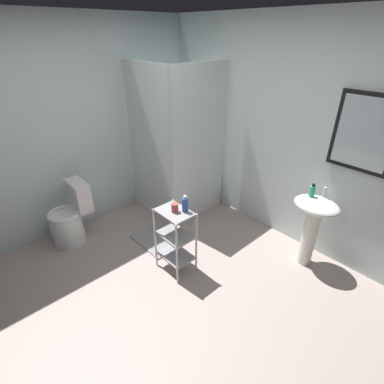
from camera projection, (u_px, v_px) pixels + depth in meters
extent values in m
cube|color=#A7958E|center=(162.00, 301.00, 2.84)|extent=(4.20, 4.20, 0.02)
cube|color=silver|center=(286.00, 135.00, 3.32)|extent=(4.20, 0.10, 2.50)
cube|color=black|center=(365.00, 133.00, 2.64)|extent=(0.56, 0.03, 0.72)
cube|color=silver|center=(364.00, 134.00, 2.63)|extent=(0.48, 0.01, 0.64)
cube|color=silver|center=(61.00, 132.00, 3.42)|extent=(0.10, 4.20, 2.50)
cube|color=white|center=(178.00, 199.00, 4.43)|extent=(0.90, 0.90, 0.10)
cube|color=silver|center=(149.00, 143.00, 3.68)|extent=(0.90, 0.02, 1.90)
cube|color=silver|center=(199.00, 144.00, 3.65)|extent=(0.02, 0.90, 1.90)
cylinder|color=silver|center=(171.00, 153.00, 3.39)|extent=(0.04, 0.04, 1.90)
cylinder|color=silver|center=(178.00, 196.00, 4.40)|extent=(0.08, 0.08, 0.00)
cylinder|color=white|center=(309.00, 237.00, 3.15)|extent=(0.15, 0.15, 0.68)
ellipsoid|color=white|center=(317.00, 206.00, 2.95)|extent=(0.46, 0.37, 0.13)
cylinder|color=silver|center=(325.00, 192.00, 2.97)|extent=(0.03, 0.03, 0.10)
cylinder|color=white|center=(68.00, 229.00, 3.52)|extent=(0.37, 0.37, 0.40)
torus|color=white|center=(64.00, 214.00, 3.42)|extent=(0.37, 0.37, 0.04)
cube|color=white|center=(79.00, 195.00, 3.47)|extent=(0.35, 0.17, 0.36)
cylinder|color=silver|center=(155.00, 239.00, 3.08)|extent=(0.02, 0.02, 0.74)
cylinder|color=silver|center=(177.00, 256.00, 2.85)|extent=(0.02, 0.02, 0.74)
cylinder|color=silver|center=(174.00, 229.00, 3.24)|extent=(0.02, 0.02, 0.74)
cylinder|color=silver|center=(196.00, 244.00, 3.00)|extent=(0.02, 0.02, 0.74)
cube|color=#99999E|center=(176.00, 255.00, 3.14)|extent=(0.36, 0.26, 0.02)
cube|color=#99999E|center=(175.00, 235.00, 3.00)|extent=(0.36, 0.26, 0.02)
cube|color=#99999E|center=(174.00, 212.00, 2.87)|extent=(0.36, 0.26, 0.02)
cylinder|color=#2DBC99|center=(312.00, 191.00, 2.96)|extent=(0.05, 0.05, 0.11)
cylinder|color=black|center=(314.00, 185.00, 2.92)|extent=(0.03, 0.03, 0.03)
cylinder|color=#2954B5|center=(185.00, 205.00, 2.83)|extent=(0.06, 0.06, 0.15)
cylinder|color=white|center=(185.00, 197.00, 2.79)|extent=(0.03, 0.03, 0.03)
cylinder|color=#B24742|center=(175.00, 208.00, 2.84)|extent=(0.07, 0.07, 0.09)
cube|color=gray|center=(156.00, 240.00, 3.64)|extent=(0.60, 0.40, 0.02)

